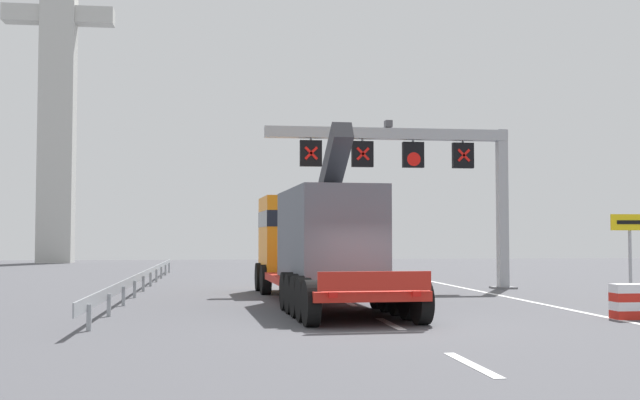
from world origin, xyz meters
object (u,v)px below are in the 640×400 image
crash_barrier_striped (632,302)px  bridge_pylon_distant (58,58)px  exit_sign_yellow (630,238)px  overhead_lane_gantry (420,161)px  heavy_haul_truck_red (314,241)px

crash_barrier_striped → bridge_pylon_distant: (-23.89, 47.87, 16.65)m
exit_sign_yellow → overhead_lane_gantry: bearing=118.2°
exit_sign_yellow → crash_barrier_striped: exit_sign_yellow is taller
overhead_lane_gantry → heavy_haul_truck_red: 7.84m
exit_sign_yellow → bridge_pylon_distant: bridge_pylon_distant is taller
heavy_haul_truck_red → overhead_lane_gantry: bearing=45.8°
crash_barrier_striped → bridge_pylon_distant: 56.03m
overhead_lane_gantry → heavy_haul_truck_red: size_ratio=0.73×
heavy_haul_truck_red → bridge_pylon_distant: bearing=111.9°
exit_sign_yellow → crash_barrier_striped: (-2.03, -3.63, -1.63)m
crash_barrier_striped → bridge_pylon_distant: bearing=116.5°
overhead_lane_gantry → exit_sign_yellow: 9.90m
overhead_lane_gantry → exit_sign_yellow: size_ratio=3.65×
overhead_lane_gantry → bridge_pylon_distant: (-21.49, 35.96, 11.88)m
exit_sign_yellow → bridge_pylon_distant: 53.43m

